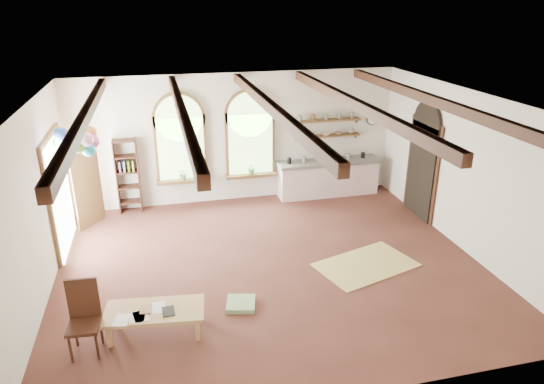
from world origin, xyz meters
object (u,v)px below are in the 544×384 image
object	(u,v)px
coffee_table	(154,312)
side_chair	(86,333)
kitchen_counter	(328,177)
balloon_cluster	(76,141)

from	to	relation	value
coffee_table	side_chair	size ratio (longest dim) A/B	1.39
kitchen_counter	coffee_table	size ratio (longest dim) A/B	1.71
side_chair	balloon_cluster	size ratio (longest dim) A/B	0.97
side_chair	coffee_table	bearing A→B (deg)	11.49
coffee_table	kitchen_counter	bearing A→B (deg)	46.70
coffee_table	balloon_cluster	size ratio (longest dim) A/B	1.35
side_chair	balloon_cluster	world-z (taller)	balloon_cluster
kitchen_counter	balloon_cluster	distance (m)	6.27
coffee_table	balloon_cluster	xyz separation A→B (m)	(-1.21, 2.96, 1.96)
kitchen_counter	side_chair	size ratio (longest dim) A/B	2.38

